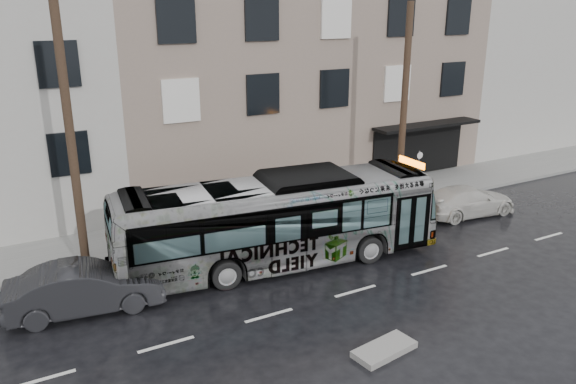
% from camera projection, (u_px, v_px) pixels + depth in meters
% --- Properties ---
extents(ground, '(120.00, 120.00, 0.00)m').
position_uv_depth(ground, '(316.00, 262.00, 20.57)').
color(ground, black).
rests_on(ground, ground).
extents(sidewalk, '(90.00, 3.60, 0.15)m').
position_uv_depth(sidewalk, '(258.00, 218.00, 24.63)').
color(sidewalk, gray).
rests_on(sidewalk, ground).
extents(building_taupe, '(20.00, 12.00, 11.00)m').
position_uv_depth(building_taupe, '(276.00, 70.00, 31.69)').
color(building_taupe, gray).
rests_on(building_taupe, ground).
extents(building_filler, '(18.00, 12.00, 12.00)m').
position_uv_depth(building_filler, '(510.00, 49.00, 40.20)').
color(building_filler, '#AAA7A0').
rests_on(building_filler, ground).
extents(utility_pole_front, '(0.30, 0.30, 9.00)m').
position_uv_depth(utility_pole_front, '(404.00, 108.00, 24.82)').
color(utility_pole_front, '#3D2C1E').
rests_on(utility_pole_front, sidewalk).
extents(utility_pole_rear, '(0.30, 0.30, 9.00)m').
position_uv_depth(utility_pole_rear, '(71.00, 143.00, 18.43)').
color(utility_pole_rear, '#3D2C1E').
rests_on(utility_pole_rear, sidewalk).
extents(sign_post, '(0.06, 0.06, 2.40)m').
position_uv_depth(sign_post, '(418.00, 176.00, 26.36)').
color(sign_post, slate).
rests_on(sign_post, sidewalk).
extents(bus, '(12.06, 4.13, 3.29)m').
position_uv_depth(bus, '(277.00, 221.00, 20.01)').
color(bus, '#B2B2B2').
rests_on(bus, ground).
extents(white_sedan, '(4.69, 2.25, 1.32)m').
position_uv_depth(white_sedan, '(467.00, 201.00, 25.08)').
color(white_sedan, beige).
rests_on(white_sedan, ground).
extents(dark_sedan, '(4.81, 2.20, 1.53)m').
position_uv_depth(dark_sedan, '(85.00, 288.00, 17.09)').
color(dark_sedan, black).
rests_on(dark_sedan, ground).
extents(slush_pile, '(1.90, 1.05, 0.18)m').
position_uv_depth(slush_pile, '(384.00, 349.00, 15.20)').
color(slush_pile, gray).
rests_on(slush_pile, ground).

